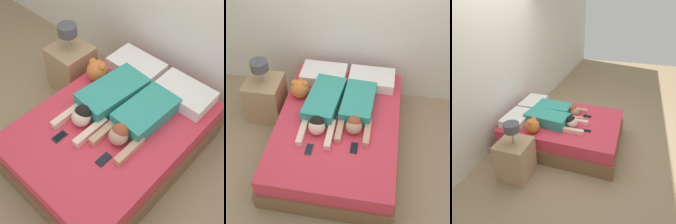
% 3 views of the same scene
% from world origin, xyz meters
% --- Properties ---
extents(ground_plane, '(12.00, 12.00, 0.00)m').
position_xyz_m(ground_plane, '(0.00, 0.00, 0.00)').
color(ground_plane, '#9E8460').
extents(bed, '(1.47, 1.99, 0.46)m').
position_xyz_m(bed, '(0.00, 0.00, 0.23)').
color(bed, brown).
rests_on(bed, ground_plane).
extents(pillow_head_left, '(0.59, 0.39, 0.13)m').
position_xyz_m(pillow_head_left, '(-0.32, 0.74, 0.53)').
color(pillow_head_left, white).
rests_on(pillow_head_left, bed).
extents(pillow_head_right, '(0.59, 0.39, 0.13)m').
position_xyz_m(pillow_head_right, '(0.32, 0.74, 0.53)').
color(pillow_head_right, white).
rests_on(pillow_head_right, bed).
extents(person_left, '(0.43, 1.05, 0.22)m').
position_xyz_m(person_left, '(-0.20, 0.13, 0.55)').
color(person_left, teal).
rests_on(person_left, bed).
extents(person_right, '(0.39, 0.92, 0.21)m').
position_xyz_m(person_right, '(0.20, 0.16, 0.55)').
color(person_right, teal).
rests_on(person_right, bed).
extents(cell_phone_left, '(0.08, 0.15, 0.01)m').
position_xyz_m(cell_phone_left, '(-0.24, -0.46, 0.47)').
color(cell_phone_left, '#2D2D33').
rests_on(cell_phone_left, bed).
extents(cell_phone_right, '(0.08, 0.15, 0.01)m').
position_xyz_m(cell_phone_right, '(0.24, -0.37, 0.47)').
color(cell_phone_right, black).
rests_on(cell_phone_right, bed).
extents(plush_toy, '(0.23, 0.23, 0.24)m').
position_xyz_m(plush_toy, '(-0.54, 0.35, 0.59)').
color(plush_toy, orange).
rests_on(plush_toy, bed).
extents(nightstand, '(0.45, 0.45, 0.90)m').
position_xyz_m(nightstand, '(-1.04, 0.40, 0.32)').
color(nightstand, tan).
rests_on(nightstand, ground_plane).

